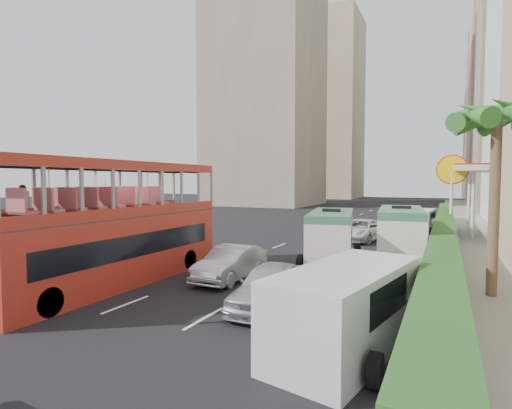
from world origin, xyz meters
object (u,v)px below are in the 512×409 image
Objects in this scene: car_silver_lane_b at (270,308)px; panel_van_near at (348,308)px; palm_tree at (494,206)px; van_asset at (361,241)px; panel_van_far at (420,221)px; car_silver_lane_a at (231,280)px; shell_station at (501,201)px; minibus_far at (401,235)px; double_decker_bus at (116,223)px; minibus_near at (331,238)px.

panel_van_near is at bearing -38.08° from car_silver_lane_b.
car_silver_lane_b is 8.65m from palm_tree.
panel_van_far is at bearing 72.75° from van_asset.
palm_tree reaches higher than panel_van_near.
van_asset is 7.40m from panel_van_far.
car_silver_lane_a is 10.52m from palm_tree.
shell_station is at bearing 46.26° from van_asset.
minibus_far reaches higher than car_silver_lane_a.
van_asset is 11.50m from shell_station.
double_decker_bus is 1.80× the size of minibus_near.
minibus_far is 7.13m from palm_tree.
car_silver_lane_b is at bearing 156.50° from panel_van_near.
double_decker_bus is 2.52× the size of car_silver_lane_a.
panel_van_near reaches higher than car_silver_lane_a.
double_decker_bus is at bearing -100.60° from van_asset.
car_silver_lane_b is (7.02, -0.17, -2.53)m from double_decker_bus.
palm_tree reaches higher than minibus_near.
minibus_near is at bearing -77.15° from van_asset.
van_asset is at bearing -113.68° from panel_van_far.
van_asset is at bearing 109.84° from minibus_far.
minibus_near is 17.78m from shell_station.
minibus_far is 14.49m from shell_station.
shell_station reaches higher than minibus_near.
double_decker_bus is at bearing -124.82° from shell_station.
car_silver_lane_a is 14.31m from van_asset.
car_silver_lane_a is at bearing -172.13° from palm_tree.
palm_tree reaches higher than car_silver_lane_a.
palm_tree is at bearing 16.16° from double_decker_bus.
panel_van_near is (3.09, -2.17, 1.05)m from car_silver_lane_b.
car_silver_lane_b is at bearing -148.37° from palm_tree.
minibus_near is 0.96× the size of minibus_far.
minibus_near reaches higher than car_silver_lane_b.
palm_tree reaches higher than minibus_far.
double_decker_bus is 7.47m from car_silver_lane_b.
panel_van_near is at bearing -68.52° from van_asset.
double_decker_bus is at bearing 175.66° from car_silver_lane_b.
double_decker_bus reaches higher than panel_van_far.
double_decker_bus is 2.30× the size of panel_van_far.
minibus_far is 12.16m from panel_van_near.
palm_tree is (3.69, 6.35, 2.33)m from panel_van_near.
shell_station is (9.00, 15.27, 1.39)m from minibus_near.
palm_tree is (6.99, -12.66, 3.38)m from van_asset.
minibus_near is at bearing 151.26° from palm_tree.
panel_van_near is at bearing -84.07° from minibus_near.
shell_station is (12.07, 20.36, 2.75)m from car_silver_lane_a.
car_silver_lane_a is at bearing 134.77° from car_silver_lane_b.
double_decker_bus is at bearing 178.58° from panel_van_near.
car_silver_lane_a is 0.91× the size of panel_van_far.
minibus_far reaches higher than panel_van_near.
car_silver_lane_a is 0.68× the size of minibus_far.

